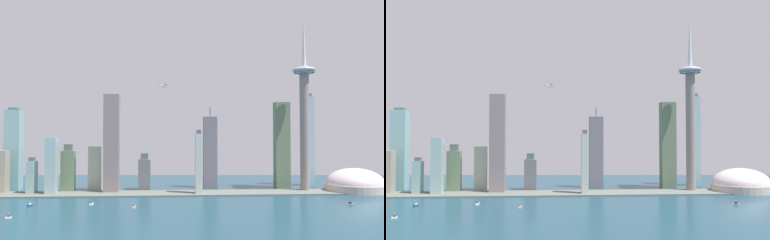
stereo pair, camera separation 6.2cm
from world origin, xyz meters
The scene contains 21 objects.
waterfront_pier centered at (0.00, 435.83, 1.01)m, with size 847.29×62.75×2.01m, color slate.
observation_tower centered at (246.31, 455.43, 150.08)m, with size 41.28×41.28×319.08m.
stadium_dome centered at (333.80, 444.66, 12.14)m, with size 106.17×106.17×55.12m.
skyscraper_0 centered at (79.92, 505.96, 67.76)m, with size 25.90×15.46×153.35m.
skyscraper_1 centered at (279.06, 529.61, 89.57)m, with size 21.84×17.89×183.17m.
skyscraper_2 centered at (-290.67, 459.45, 37.12)m, with size 25.59×22.10×74.24m.
skyscraper_3 centered at (-177.78, 471.91, 38.52)m, with size 23.01×15.98×84.27m.
skyscraper_4 centered at (51.79, 426.56, 52.43)m, with size 12.18×14.72×109.32m.
skyscraper_5 centered at (-43.45, 487.27, 30.26)m, with size 21.40×27.45×67.30m.
skyscraper_6 centered at (-99.15, 454.87, 85.93)m, with size 26.52×21.90×171.87m.
skyscraper_7 centered at (-233.15, 449.20, 29.33)m, with size 13.05×23.32×62.54m.
skyscraper_8 centered at (-284.42, 502.68, 73.97)m, with size 27.63×24.28×150.79m.
skyscraper_9 centered at (-132.62, 488.61, 40.11)m, with size 23.48×20.75×80.21m.
skyscraper_11 centered at (-198.56, 441.24, 47.97)m, with size 17.95×18.28×95.94m.
skyscraper_12 centered at (217.51, 501.25, 81.49)m, with size 27.58×22.22×162.98m.
boat_0 centered at (-111.96, 339.87, 1.47)m, with size 5.88×16.85×4.07m.
boat_1 centered at (-194.59, 248.53, 1.40)m, with size 7.54×4.52×8.47m.
boat_4 centered at (-47.90, 309.03, 1.49)m, with size 3.99×14.35×3.90m.
boat_5 centered at (261.26, 310.81, 1.68)m, with size 9.58×6.55×4.70m.
boat_6 centered at (-195.90, 328.63, 1.64)m, with size 6.12×7.84×9.43m.
airplane centered at (-9.84, 477.79, 190.29)m, with size 21.75×22.35×7.57m.
Camera 2 is at (-3.13, -254.20, 102.16)m, focal length 37.47 mm.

